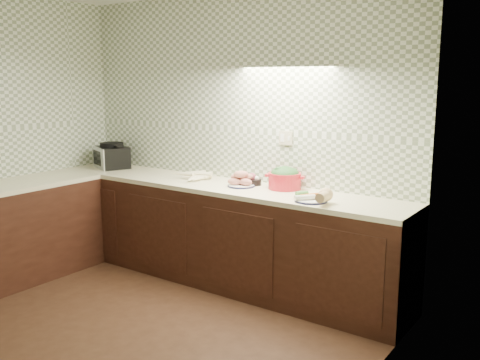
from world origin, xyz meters
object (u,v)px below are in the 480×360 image
Objects in this scene: veg_plate at (318,197)px; toaster_oven at (112,156)px; onion_bowl at (253,180)px; dutch_oven at (285,178)px; parsnip_pile at (193,176)px; sweet_potato_plate at (241,181)px.

toaster_oven is at bearing 175.79° from veg_plate.
onion_bowl is 0.41× the size of dutch_oven.
onion_bowl is 0.42× the size of veg_plate.
veg_plate is (0.78, -0.28, 0.00)m from onion_bowl.
parsnip_pile is 1.63× the size of sweet_potato_plate.
onion_bowl is (0.63, 0.09, 0.01)m from parsnip_pile.
dutch_oven is at bearing 6.36° from parsnip_pile.
sweet_potato_plate reaches higher than parsnip_pile.
toaster_oven is 1.88× the size of sweet_potato_plate.
parsnip_pile is at bearing 23.40° from toaster_oven.
toaster_oven is at bearing 179.91° from parsnip_pile.
dutch_oven is (2.05, 0.10, -0.03)m from toaster_oven.
sweet_potato_plate is (1.69, -0.03, -0.07)m from toaster_oven.
onion_bowl is at bearing 67.16° from sweet_potato_plate.
onion_bowl is at bearing 160.50° from veg_plate.
toaster_oven is 1.31× the size of dutch_oven.
sweet_potato_plate is (0.58, -0.02, 0.02)m from parsnip_pile.
toaster_oven is 1.74m from onion_bowl.
dutch_oven is (0.31, 0.01, 0.05)m from onion_bowl.
toaster_oven is 1.12m from parsnip_pile.
veg_plate is at bearing -10.94° from sweet_potato_plate.
dutch_oven is 0.55m from veg_plate.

